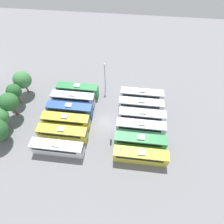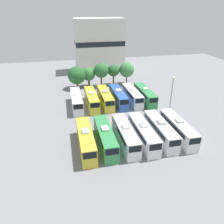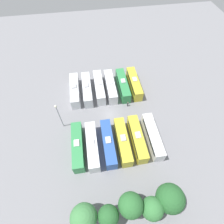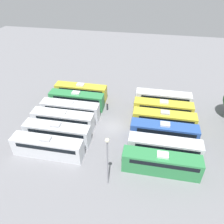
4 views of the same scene
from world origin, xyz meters
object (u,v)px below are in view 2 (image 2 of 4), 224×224
Objects in this scene: bus_3 at (143,133)px; tree_2 at (101,71)px; bus_0 at (86,139)px; bus_5 at (178,128)px; bus_9 at (118,96)px; tree_1 at (89,74)px; bus_2 at (125,134)px; tree_3 at (114,71)px; bus_6 at (76,100)px; tree_0 at (77,75)px; bus_11 at (145,95)px; light_pole at (172,89)px; bus_1 at (105,137)px; bus_4 at (160,130)px; bus_8 at (105,97)px; tree_4 at (127,70)px; bus_10 at (132,95)px; depot_building at (99,45)px; worker_person at (98,124)px; bus_7 at (92,99)px.

tree_2 is at bearing 93.51° from bus_3.
bus_0 is 1.00× the size of bus_5.
tree_1 is (-5.72, 14.66, 2.06)m from bus_9.
bus_2 is 1.78× the size of tree_3.
tree_0 is at bearing 84.56° from bus_6.
bus_9 is (3.31, 17.96, 0.00)m from bus_2.
bus_6 is (-0.22, 17.88, 0.00)m from bus_0.
tree_2 is (-8.98, 14.06, 3.20)m from bus_11.
bus_5 is 1.00× the size of bus_11.
light_pole is (13.90, 10.33, 3.93)m from bus_2.
bus_1 is 1.00× the size of bus_11.
bus_8 is (-6.97, 17.91, 0.00)m from bus_4.
tree_4 is at bearing 79.08° from bus_3.
tree_2 is 1.04× the size of tree_4.
bus_3 and bus_11 have the same top height.
bus_10 is (7.15, 0.06, 0.00)m from bus_8.
bus_2 and bus_5 have the same top height.
bus_4 is 1.00× the size of bus_6.
bus_5 is at bearing -89.99° from bus_11.
bus_3 is at bearing -111.53° from bus_11.
tree_3 is at bearing 96.40° from bus_10.
light_pole is 0.46× the size of depot_building.
tree_4 is (16.93, 14.32, 2.83)m from bus_6.
bus_2 is 51.48m from depot_building.
worker_person is 27.87m from tree_3.
bus_4 is 22.74m from bus_6.
tree_3 is (7.82, -0.06, 0.62)m from tree_1.
bus_6 is at bearing -179.10° from bus_10.
bus_1 is 34.80m from tree_4.
light_pole reaches higher than tree_3.
bus_8 is at bearing 151.39° from light_pole.
light_pole is at bearing -48.31° from bus_10.
bus_7 is at bearing 156.93° from light_pole.
bus_3 is 32.10m from tree_2.
tree_1 is at bearing 111.30° from bus_5.
light_pole is (21.05, 10.40, 3.93)m from bus_0.
bus_4 is at bearing -87.46° from tree_3.
bus_5 is 1.00× the size of bus_7.
bus_1 is 14.03m from bus_5.
depot_building is (10.15, 19.17, 5.45)m from tree_0.
bus_4 is 1.91× the size of tree_1.
bus_5 is 17.68m from bus_11.
tree_2 is (1.36, 31.64, 3.20)m from bus_2.
light_pole is (3.55, 10.43, 3.93)m from bus_5.
tree_2 reaches higher than tree_1.
bus_3 is 33.42m from tree_1.
bus_8 is 6.65× the size of worker_person.
bus_2 is at bearing -111.30° from bus_10.
bus_2 is at bearing -85.78° from tree_1.
bus_6 is 1.70× the size of tree_0.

